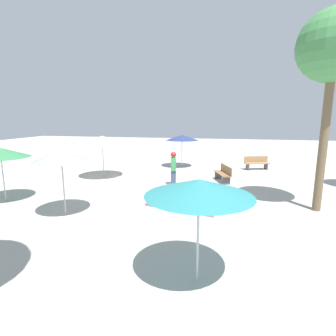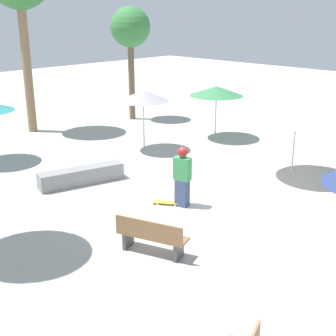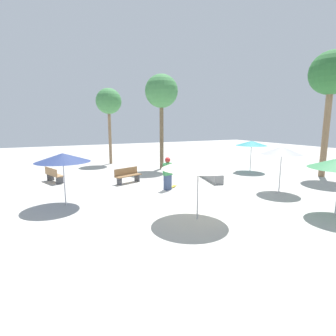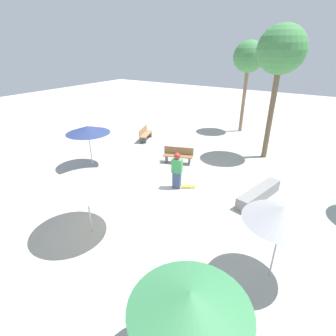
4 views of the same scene
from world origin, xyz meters
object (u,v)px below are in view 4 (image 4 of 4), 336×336
at_px(shade_umbrella_navy, 88,130).
at_px(shade_umbrella_grey, 283,214).
at_px(shade_umbrella_green, 190,301).
at_px(skater_main, 177,169).
at_px(palm_tree_far_back, 281,52).
at_px(concrete_ledge, 259,194).
at_px(shade_umbrella_cream, 84,178).
at_px(palm_tree_left, 249,58).
at_px(bench_far, 145,134).
at_px(bench_near, 178,155).
at_px(skateboard, 186,186).

relative_size(shade_umbrella_navy, shade_umbrella_grey, 0.96).
height_order(shade_umbrella_green, shade_umbrella_grey, shade_umbrella_grey).
distance_m(skater_main, shade_umbrella_green, 7.34).
bearing_deg(palm_tree_far_back, shade_umbrella_navy, 40.10).
bearing_deg(palm_tree_far_back, shade_umbrella_green, 97.11).
height_order(concrete_ledge, palm_tree_far_back, palm_tree_far_back).
height_order(shade_umbrella_cream, palm_tree_left, palm_tree_left).
bearing_deg(shade_umbrella_grey, shade_umbrella_cream, 12.83).
bearing_deg(palm_tree_left, bench_far, 49.08).
bearing_deg(shade_umbrella_green, bench_far, -49.83).
distance_m(concrete_ledge, shade_umbrella_green, 7.30).
xyz_separation_m(skater_main, palm_tree_far_back, (-2.38, -5.76, 4.60)).
xyz_separation_m(shade_umbrella_green, shade_umbrella_grey, (-0.83, -3.25, 0.11)).
bearing_deg(shade_umbrella_cream, skater_main, -102.23).
relative_size(bench_near, palm_tree_far_back, 0.24).
xyz_separation_m(bench_near, shade_umbrella_cream, (-0.43, 6.58, 1.65)).
bearing_deg(shade_umbrella_grey, shade_umbrella_green, 75.70).
distance_m(concrete_ledge, bench_far, 9.16).
distance_m(bench_far, shade_umbrella_cream, 9.74).
xyz_separation_m(bench_far, palm_tree_far_back, (-7.47, -1.30, 5.08)).
distance_m(concrete_ledge, shade_umbrella_grey, 4.45).
relative_size(bench_far, palm_tree_left, 0.27).
distance_m(palm_tree_left, palm_tree_far_back, 5.00).
distance_m(skater_main, bench_near, 2.80).
xyz_separation_m(skater_main, bench_near, (1.34, -2.41, -0.48)).
height_order(skater_main, bench_far, skater_main).
xyz_separation_m(skater_main, shade_umbrella_green, (-3.87, 6.15, 1.06)).
relative_size(shade_umbrella_green, palm_tree_left, 0.35).
bearing_deg(palm_tree_far_back, shade_umbrella_cream, 71.70).
xyz_separation_m(shade_umbrella_grey, palm_tree_left, (5.08, -12.80, 2.95)).
bearing_deg(skateboard, shade_umbrella_cream, -139.66).
bearing_deg(bench_far, bench_near, 42.05).
bearing_deg(skateboard, shade_umbrella_green, -94.88).
height_order(shade_umbrella_navy, palm_tree_far_back, palm_tree_far_back).
xyz_separation_m(shade_umbrella_cream, shade_umbrella_grey, (-5.60, -1.27, -0.01)).
height_order(bench_near, bench_far, same).
xyz_separation_m(skater_main, palm_tree_left, (0.38, -9.90, 4.11)).
height_order(shade_umbrella_cream, palm_tree_far_back, palm_tree_far_back).
relative_size(shade_umbrella_navy, palm_tree_left, 0.36).
distance_m(skateboard, palm_tree_far_back, 8.02).
relative_size(concrete_ledge, shade_umbrella_green, 1.24).
bearing_deg(shade_umbrella_navy, skater_main, -175.48).
bearing_deg(skater_main, shade_umbrella_grey, -43.59).
bearing_deg(shade_umbrella_green, bench_near, -58.70).
xyz_separation_m(bench_near, shade_umbrella_grey, (-6.03, 5.30, 1.64)).
bearing_deg(shade_umbrella_grey, shade_umbrella_navy, -14.59).
bearing_deg(bench_far, shade_umbrella_green, 20.92).
relative_size(shade_umbrella_cream, shade_umbrella_green, 1.18).
bearing_deg(shade_umbrella_navy, skateboard, -173.26).
height_order(concrete_ledge, shade_umbrella_green, shade_umbrella_green).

